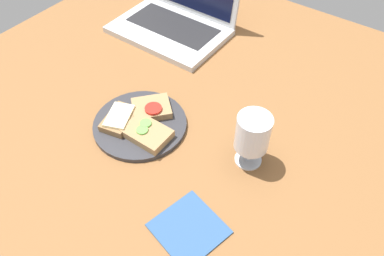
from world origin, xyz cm
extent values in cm
cube|color=brown|center=(0.00, 0.00, 1.50)|extent=(140.00, 140.00, 3.00)
cylinder|color=#333338|center=(-8.14, -5.80, 3.58)|extent=(22.78, 22.78, 1.16)
cube|color=#A88456|center=(-3.88, -7.98, 5.15)|extent=(10.79, 7.44, 1.98)
cylinder|color=#6BB74C|center=(-4.65, -8.67, 6.35)|extent=(2.78, 2.78, 0.41)
cylinder|color=#6BB74C|center=(-5.37, -6.57, 6.37)|extent=(2.75, 2.75, 0.45)
cube|color=#A88456|center=(-8.37, -1.02, 5.09)|extent=(11.89, 12.03, 1.86)
cylinder|color=red|center=(-7.02, -1.78, 6.34)|extent=(4.19, 4.19, 0.65)
cube|color=#937047|center=(-12.16, -8.39, 5.07)|extent=(8.14, 10.64, 1.81)
cube|color=#F4EAB7|center=(-12.16, -8.39, 6.31)|extent=(7.94, 9.48, 0.68)
cylinder|color=white|center=(18.57, 0.53, 3.20)|extent=(6.09, 6.09, 0.40)
cylinder|color=white|center=(18.57, 0.53, 5.76)|extent=(0.92, 0.92, 4.72)
cylinder|color=white|center=(18.57, 0.53, 12.32)|extent=(7.42, 7.42, 8.40)
cylinder|color=white|center=(18.57, 0.53, 10.58)|extent=(6.83, 6.83, 4.92)
cube|color=silver|center=(-26.98, 29.47, 3.93)|extent=(34.63, 23.24, 1.86)
cube|color=#232326|center=(-26.98, 31.56, 4.94)|extent=(28.40, 12.78, 0.16)
cube|color=#33598C|center=(17.72, -21.00, 3.20)|extent=(15.01, 14.86, 0.40)
camera|label=1|loc=(38.34, -48.53, 70.68)|focal=35.00mm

